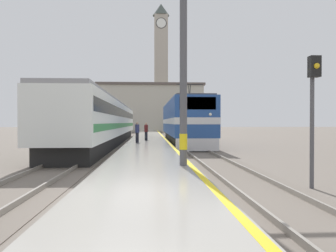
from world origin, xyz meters
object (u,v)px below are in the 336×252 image
(catenary_mast, at_px, (185,66))
(person_on_platform, at_px, (137,132))
(locomotive_train, at_px, (184,122))
(signal_post, at_px, (313,100))
(second_waiting_passenger, at_px, (146,131))
(clock_tower, at_px, (161,64))
(passenger_train, at_px, (107,122))

(catenary_mast, xyz_separation_m, person_on_platform, (-2.32, 14.08, -2.89))
(locomotive_train, distance_m, signal_post, 19.94)
(signal_post, bearing_deg, catenary_mast, 136.33)
(locomotive_train, bearing_deg, catenary_mast, -95.86)
(locomotive_train, height_order, signal_post, locomotive_train)
(locomotive_train, distance_m, second_waiting_passenger, 3.59)
(second_waiting_passenger, height_order, signal_post, signal_post)
(catenary_mast, height_order, signal_post, catenary_mast)
(second_waiting_passenger, bearing_deg, catenary_mast, -84.72)
(locomotive_train, xyz_separation_m, second_waiting_passenger, (-3.34, 1.01, -0.84))
(person_on_platform, bearing_deg, clock_tower, 85.91)
(passenger_train, xyz_separation_m, clock_tower, (6.57, 50.43, 14.14))
(catenary_mast, distance_m, clock_tower, 68.55)
(clock_tower, bearing_deg, locomotive_train, -89.77)
(locomotive_train, height_order, catenary_mast, catenary_mast)
(locomotive_train, xyz_separation_m, person_on_platform, (-4.03, -2.58, -0.80))
(person_on_platform, xyz_separation_m, signal_post, (5.67, -17.28, 1.40))
(person_on_platform, relative_size, second_waiting_passenger, 1.04)
(passenger_train, distance_m, catenary_mast, 17.89)
(locomotive_train, xyz_separation_m, catenary_mast, (-1.71, -16.66, 2.09))
(passenger_train, xyz_separation_m, signal_post, (8.42, -20.24, 0.58))
(person_on_platform, relative_size, signal_post, 0.44)
(locomotive_train, distance_m, catenary_mast, 16.87)
(passenger_train, relative_size, catenary_mast, 4.21)
(second_waiting_passenger, relative_size, clock_tower, 0.05)
(catenary_mast, height_order, second_waiting_passenger, catenary_mast)
(catenary_mast, xyz_separation_m, second_waiting_passenger, (-1.63, 17.67, -2.93))
(catenary_mast, height_order, person_on_platform, catenary_mast)
(catenary_mast, bearing_deg, person_on_platform, 99.34)
(passenger_train, height_order, person_on_platform, passenger_train)
(locomotive_train, bearing_deg, passenger_train, 176.80)
(locomotive_train, relative_size, passenger_train, 0.53)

